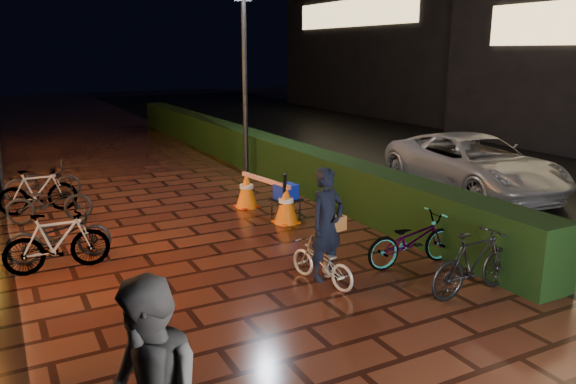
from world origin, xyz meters
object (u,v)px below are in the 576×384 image
cart_assembly (286,194)px  van (473,164)px  traffic_barrier (265,197)px  cyclist (325,242)px

cart_assembly → van: bearing=-0.7°
van → cart_assembly: size_ratio=4.72×
van → traffic_barrier: bearing=-179.8°
cart_assembly → cyclist: bearing=-107.9°
traffic_barrier → cyclist: bearing=-102.4°
van → cart_assembly: 4.85m
cyclist → cart_assembly: 3.17m
cyclist → traffic_barrier: 3.60m
van → cyclist: (-5.82, -2.96, -0.04)m
cyclist → traffic_barrier: cyclist is taller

